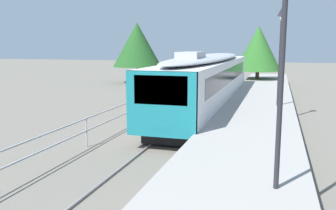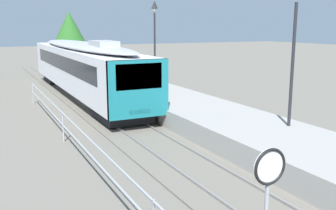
{
  "view_description": "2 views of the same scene",
  "coord_description": "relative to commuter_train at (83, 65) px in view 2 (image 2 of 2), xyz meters",
  "views": [
    {
      "loc": [
        4.22,
        7.78,
        4.22
      ],
      "look_at": [
        0.0,
        21.85,
        1.8
      ],
      "focal_mm": 39.02,
      "sensor_mm": 36.0,
      "label": 1
    },
    {
      "loc": [
        -6.24,
        5.37,
        4.65
      ],
      "look_at": [
        0.4,
        18.85,
        1.6
      ],
      "focal_mm": 41.6,
      "sensor_mm": 36.0,
      "label": 2
    }
  ],
  "objects": [
    {
      "name": "station_platform",
      "position": [
        3.25,
        -8.73,
        -1.7
      ],
      "size": [
        3.9,
        60.0,
        0.9
      ],
      "primitive_type": "cube",
      "color": "#999691",
      "rests_on": "ground"
    },
    {
      "name": "commuter_train",
      "position": [
        0.0,
        0.0,
        0.0
      ],
      "size": [
        2.82,
        19.99,
        3.74
      ],
      "color": "silver",
      "rests_on": "track_rails"
    },
    {
      "name": "tree_behind_carpark",
      "position": [
        2.33,
        14.09,
        1.74
      ],
      "size": [
        4.47,
        4.47,
        6.07
      ],
      "color": "brown",
      "rests_on": "ground"
    },
    {
      "name": "ground_plane",
      "position": [
        -3.0,
        -8.73,
        -2.15
      ],
      "size": [
        160.0,
        160.0,
        0.0
      ],
      "primitive_type": "plane",
      "color": "#6B665B"
    },
    {
      "name": "platform_lamp_far_end",
      "position": [
        4.31,
        -2.0,
        2.47
      ],
      "size": [
        0.34,
        0.34,
        5.35
      ],
      "color": "#232328",
      "rests_on": "station_platform"
    },
    {
      "name": "track_rails",
      "position": [
        0.0,
        -8.73,
        -2.11
      ],
      "size": [
        3.2,
        60.0,
        0.14
      ],
      "color": "#6B665B",
      "rests_on": "ground"
    },
    {
      "name": "platform_lamp_mid_platform",
      "position": [
        4.31,
        -14.44,
        2.47
      ],
      "size": [
        0.34,
        0.34,
        5.35
      ],
      "color": "#232328",
      "rests_on": "station_platform"
    },
    {
      "name": "speed_limit_sign",
      "position": [
        -2.27,
        -20.89,
        -0.02
      ],
      "size": [
        0.61,
        0.1,
        2.81
      ],
      "color": "#9EA0A5",
      "rests_on": "ground"
    }
  ]
}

